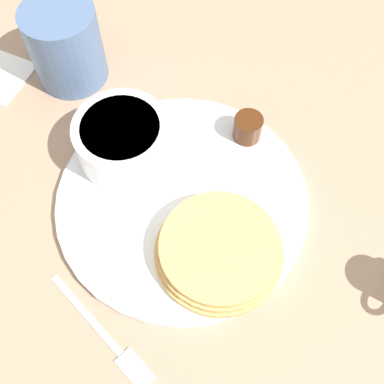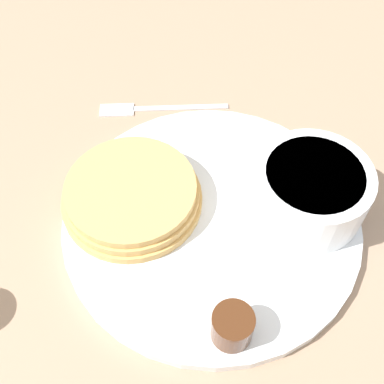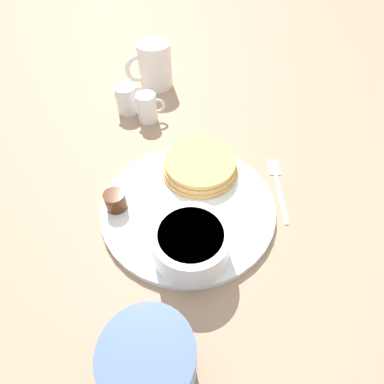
# 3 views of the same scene
# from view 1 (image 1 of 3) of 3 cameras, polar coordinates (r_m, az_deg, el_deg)

# --- Properties ---
(ground_plane) EXTENTS (4.00, 4.00, 0.00)m
(ground_plane) POSITION_cam_1_polar(r_m,az_deg,el_deg) (0.56, -1.15, -1.30)
(ground_plane) COLOR #9E7F66
(plate) EXTENTS (0.29, 0.29, 0.01)m
(plate) POSITION_cam_1_polar(r_m,az_deg,el_deg) (0.55, -1.16, -1.02)
(plate) COLOR white
(plate) RESTS_ON ground_plane
(pancake_stack) EXTENTS (0.14, 0.14, 0.03)m
(pancake_stack) POSITION_cam_1_polar(r_m,az_deg,el_deg) (0.51, 3.24, -6.89)
(pancake_stack) COLOR tan
(pancake_stack) RESTS_ON plate
(bowl) EXTENTS (0.11, 0.11, 0.05)m
(bowl) POSITION_cam_1_polar(r_m,az_deg,el_deg) (0.56, -8.25, 6.22)
(bowl) COLOR white
(bowl) RESTS_ON plate
(syrup_cup) EXTENTS (0.03, 0.03, 0.03)m
(syrup_cup) POSITION_cam_1_polar(r_m,az_deg,el_deg) (0.59, 6.62, 7.59)
(syrup_cup) COLOR #47230F
(syrup_cup) RESTS_ON plate
(butter_ramekin) EXTENTS (0.05, 0.05, 0.05)m
(butter_ramekin) POSITION_cam_1_polar(r_m,az_deg,el_deg) (0.58, -7.95, 7.49)
(butter_ramekin) COLOR white
(butter_ramekin) RESTS_ON plate
(coffee_mug) EXTENTS (0.11, 0.11, 0.10)m
(coffee_mug) POSITION_cam_1_polar(r_m,az_deg,el_deg) (0.66, -14.78, 16.65)
(coffee_mug) COLOR slate
(coffee_mug) RESTS_ON ground_plane
(fork) EXTENTS (0.15, 0.04, 0.00)m
(fork) POSITION_cam_1_polar(r_m,az_deg,el_deg) (0.51, -9.48, -17.20)
(fork) COLOR silver
(fork) RESTS_ON ground_plane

